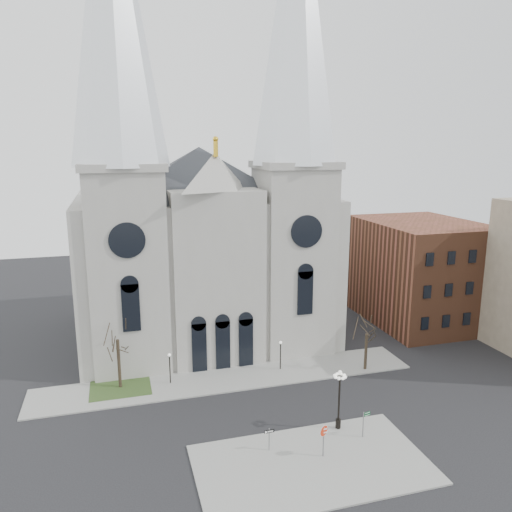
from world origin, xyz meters
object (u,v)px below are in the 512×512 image
object	(u,v)px
globe_lamp	(339,392)
street_name_sign	(364,422)
stop_sign	(324,434)
one_way_sign	(269,435)

from	to	relation	value
globe_lamp	street_name_sign	size ratio (longest dim) A/B	2.36
stop_sign	street_name_sign	distance (m)	4.67
stop_sign	one_way_sign	distance (m)	4.37
stop_sign	one_way_sign	world-z (taller)	stop_sign
street_name_sign	one_way_sign	bearing A→B (deg)	163.66
globe_lamp	one_way_sign	xyz separation A→B (m)	(-6.73, -1.41, -2.08)
globe_lamp	one_way_sign	bearing A→B (deg)	-168.16
stop_sign	one_way_sign	xyz separation A→B (m)	(-3.86, 1.96, -0.61)
stop_sign	globe_lamp	xyz separation A→B (m)	(2.88, 3.37, 1.47)
globe_lamp	one_way_sign	distance (m)	7.18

